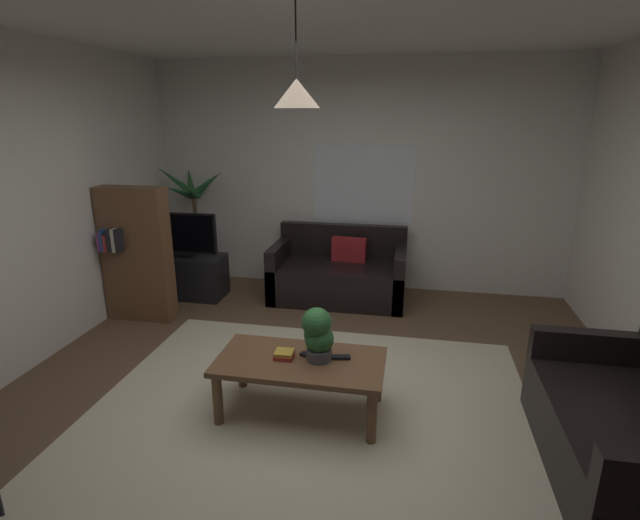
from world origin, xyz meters
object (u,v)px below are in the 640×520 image
at_px(coffee_table, 300,367).
at_px(book_on_table_1, 284,353).
at_px(tv, 182,234).
at_px(pendant_lamp, 297,93).
at_px(couch_right_side, 632,438).
at_px(remote_on_table_1, 311,356).
at_px(potted_palm_corner, 196,230).
at_px(bookshelf_corner, 136,254).
at_px(book_on_table_0, 284,356).
at_px(tv_stand, 187,276).
at_px(remote_on_table_0, 339,357).
at_px(couch_under_window, 339,276).
at_px(potted_plant_on_table, 318,334).

height_order(coffee_table, book_on_table_1, book_on_table_1).
bearing_deg(tv, pendant_lamp, -47.18).
relative_size(couch_right_side, remote_on_table_1, 9.07).
height_order(tv, potted_palm_corner, potted_palm_corner).
relative_size(couch_right_side, bookshelf_corner, 1.04).
bearing_deg(potted_palm_corner, coffee_table, -52.46).
distance_m(potted_palm_corner, pendant_lamp, 3.51).
height_order(book_on_table_0, tv_stand, tv_stand).
height_order(couch_right_side, coffee_table, couch_right_side).
relative_size(coffee_table, potted_palm_corner, 0.79).
distance_m(coffee_table, potted_palm_corner, 3.18).
bearing_deg(remote_on_table_0, tv, -143.61).
height_order(book_on_table_0, pendant_lamp, pendant_lamp).
bearing_deg(potted_palm_corner, couch_under_window, -6.40).
distance_m(couch_right_side, potted_palm_corner, 4.89).
distance_m(book_on_table_1, bookshelf_corner, 2.35).
distance_m(remote_on_table_1, potted_plant_on_table, 0.19).
distance_m(coffee_table, tv, 2.77).
distance_m(couch_right_side, book_on_table_1, 2.21).
xyz_separation_m(remote_on_table_0, tv, (-2.13, 1.94, 0.32)).
bearing_deg(tv_stand, pendant_lamp, -47.48).
bearing_deg(book_on_table_0, couch_under_window, 88.96).
bearing_deg(pendant_lamp, bookshelf_corner, 146.87).
bearing_deg(pendant_lamp, couch_right_side, -7.60).
relative_size(potted_plant_on_table, tv, 0.47).
relative_size(tv, potted_palm_corner, 0.54).
distance_m(remote_on_table_0, tv_stand, 2.91).
height_order(remote_on_table_0, pendant_lamp, pendant_lamp).
bearing_deg(remote_on_table_1, potted_plant_on_table, -74.64).
relative_size(tv, pendant_lamp, 1.38).
xyz_separation_m(coffee_table, pendant_lamp, (0.00, -0.00, 1.85)).
height_order(tv_stand, tv, tv).
bearing_deg(coffee_table, couch_under_window, 91.85).
bearing_deg(tv, tv_stand, 90.00).
distance_m(bookshelf_corner, pendant_lamp, 2.87).
relative_size(couch_right_side, book_on_table_0, 10.84).
bearing_deg(tv, book_on_table_0, -49.04).
bearing_deg(bookshelf_corner, couch_right_side, -21.39).
distance_m(book_on_table_0, book_on_table_1, 0.03).
bearing_deg(book_on_table_1, potted_palm_corner, 125.87).
relative_size(couch_under_window, book_on_table_0, 11.43).
relative_size(remote_on_table_0, pendant_lamp, 0.27).
xyz_separation_m(potted_plant_on_table, bookshelf_corner, (-2.16, 1.30, 0.08)).
xyz_separation_m(book_on_table_0, remote_on_table_1, (0.19, 0.04, -0.00)).
xyz_separation_m(book_on_table_1, tv, (-1.74, 2.00, 0.30)).
distance_m(book_on_table_1, remote_on_table_1, 0.19).
bearing_deg(remote_on_table_1, couch_under_window, 24.73).
distance_m(potted_plant_on_table, bookshelf_corner, 2.53).
xyz_separation_m(book_on_table_0, potted_plant_on_table, (0.23, 0.04, 0.18)).
height_order(potted_plant_on_table, potted_palm_corner, potted_palm_corner).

